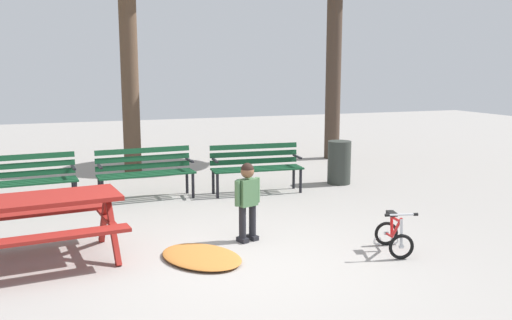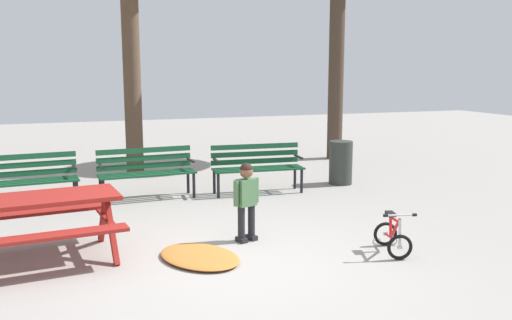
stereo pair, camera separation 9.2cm
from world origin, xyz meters
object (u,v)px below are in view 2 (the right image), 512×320
(park_bench_right, at_px, (257,164))
(kids_bicycle, at_px, (392,236))
(park_bench_far_left, at_px, (24,177))
(trash_bin, at_px, (341,163))
(picnic_table, at_px, (36,212))
(child_standing, at_px, (246,196))
(park_bench_left, at_px, (146,169))

(park_bench_right, distance_m, kids_bicycle, 3.63)
(park_bench_far_left, distance_m, kids_bicycle, 5.66)
(park_bench_right, height_order, trash_bin, park_bench_right)
(park_bench_far_left, relative_size, park_bench_right, 1.00)
(park_bench_far_left, bearing_deg, picnic_table, -84.36)
(child_standing, bearing_deg, picnic_table, 179.00)
(park_bench_left, bearing_deg, child_standing, -73.11)
(picnic_table, distance_m, park_bench_far_left, 2.69)
(picnic_table, height_order, park_bench_right, park_bench_right)
(trash_bin, bearing_deg, park_bench_far_left, -179.79)
(park_bench_left, height_order, child_standing, child_standing)
(park_bench_left, relative_size, park_bench_right, 1.00)
(kids_bicycle, xyz_separation_m, trash_bin, (1.31, 3.75, 0.21))
(park_bench_left, height_order, trash_bin, park_bench_left)
(picnic_table, distance_m, child_standing, 2.48)
(picnic_table, bearing_deg, trash_bin, 27.02)
(child_standing, height_order, kids_bicycle, child_standing)
(park_bench_left, bearing_deg, kids_bicycle, -58.13)
(park_bench_left, relative_size, child_standing, 1.60)
(park_bench_far_left, bearing_deg, child_standing, -44.76)
(park_bench_far_left, xyz_separation_m, park_bench_right, (3.81, -0.13, 0.00))
(park_bench_right, xyz_separation_m, kids_bicycle, (0.44, -3.59, -0.31))
(park_bench_far_left, xyz_separation_m, trash_bin, (5.56, 0.02, -0.10))
(park_bench_left, relative_size, trash_bin, 1.98)
(child_standing, distance_m, kids_bicycle, 1.85)
(picnic_table, xyz_separation_m, park_bench_far_left, (-0.26, 2.68, -0.08))
(picnic_table, relative_size, park_bench_left, 1.19)
(park_bench_right, bearing_deg, park_bench_left, 174.38)
(park_bench_far_left, distance_m, trash_bin, 5.56)
(picnic_table, height_order, park_bench_left, park_bench_left)
(park_bench_right, xyz_separation_m, child_standing, (-1.07, -2.59, 0.08))
(park_bench_right, bearing_deg, park_bench_far_left, 178.01)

